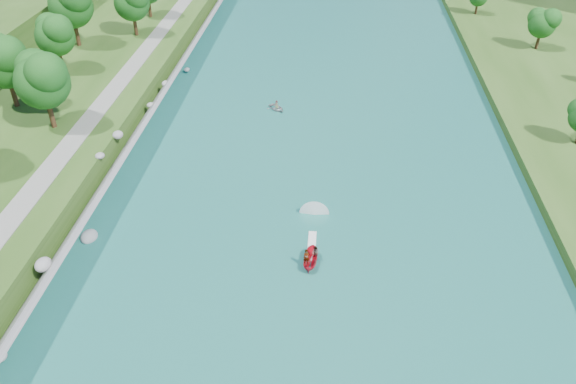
{
  "coord_description": "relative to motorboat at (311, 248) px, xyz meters",
  "views": [
    {
      "loc": [
        1.78,
        -36.08,
        41.02
      ],
      "look_at": [
        -2.94,
        18.5,
        2.5
      ],
      "focal_mm": 35.0,
      "sensor_mm": 36.0,
      "label": 1
    }
  ],
  "objects": [
    {
      "name": "river_water",
      "position": [
        -0.32,
        9.38,
        -0.66
      ],
      "size": [
        55.0,
        240.0,
        0.1
      ],
      "primitive_type": "cube",
      "color": "#185D5E",
      "rests_on": "ground"
    },
    {
      "name": "raft",
      "position": [
        -7.35,
        34.08,
        -0.24
      ],
      "size": [
        3.91,
        3.98,
        1.56
      ],
      "rotation": [
        0.0,
        0.0,
        0.73
      ],
      "color": "#9A9DA3",
      "rests_on": "river_water"
    },
    {
      "name": "motorboat",
      "position": [
        0.0,
        0.0,
        0.0
      ],
      "size": [
        3.6,
        18.71,
        2.24
      ],
      "rotation": [
        0.0,
        0.0,
        3.04
      ],
      "color": "red",
      "rests_on": "river_water"
    },
    {
      "name": "ground",
      "position": [
        -0.32,
        -10.62,
        -0.71
      ],
      "size": [
        260.0,
        260.0,
        0.0
      ],
      "primitive_type": "plane",
      "color": "#2D5119",
      "rests_on": "ground"
    },
    {
      "name": "riverside_path",
      "position": [
        -32.82,
        9.38,
        2.84
      ],
      "size": [
        3.0,
        200.0,
        0.1
      ],
      "primitive_type": "cube",
      "color": "gray",
      "rests_on": "berm_west"
    },
    {
      "name": "riprap_bank",
      "position": [
        -26.18,
        8.53,
        1.1
      ],
      "size": [
        4.07,
        236.0,
        4.41
      ],
      "color": "slate",
      "rests_on": "ground"
    }
  ]
}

